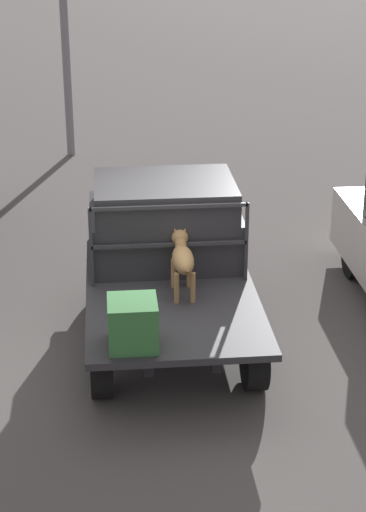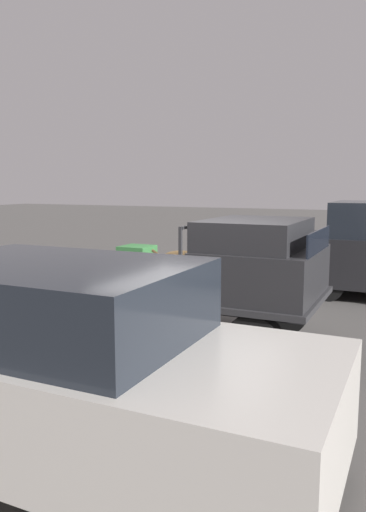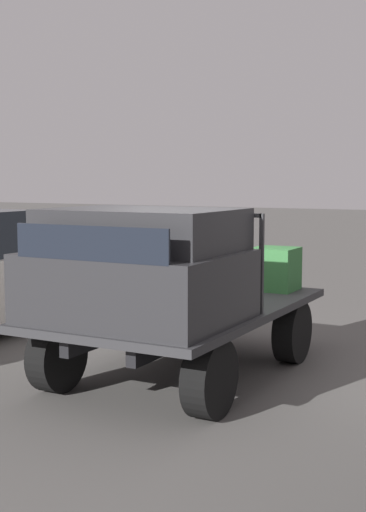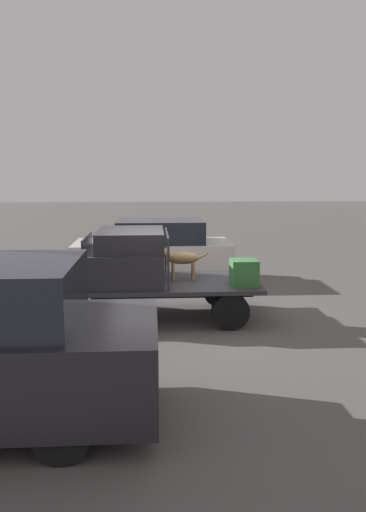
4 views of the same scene
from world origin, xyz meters
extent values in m
plane|color=#514F4C|center=(0.00, 0.00, 0.00)|extent=(80.00, 80.00, 0.00)
cylinder|color=black|center=(1.07, 0.83, 0.35)|extent=(0.70, 0.24, 0.70)
cylinder|color=black|center=(1.07, -0.83, 0.35)|extent=(0.70, 0.24, 0.70)
cylinder|color=black|center=(-1.07, 0.83, 0.35)|extent=(0.70, 0.24, 0.70)
cylinder|color=black|center=(-1.07, -0.83, 0.35)|extent=(0.70, 0.24, 0.70)
cube|color=black|center=(0.00, 0.35, 0.59)|extent=(3.18, 0.10, 0.18)
cube|color=black|center=(0.00, -0.35, 0.59)|extent=(3.18, 0.10, 0.18)
cube|color=#2D2D30|center=(0.00, 0.00, 0.72)|extent=(3.46, 1.99, 0.08)
cube|color=#28282B|center=(0.92, 0.00, 1.09)|extent=(1.51, 1.87, 0.64)
cube|color=#28282B|center=(0.81, 0.00, 1.61)|extent=(1.29, 1.72, 0.40)
cube|color=black|center=(1.67, 0.00, 1.55)|extent=(0.02, 1.53, 0.30)
cube|color=#2D2D30|center=(0.10, 0.91, 1.26)|extent=(0.04, 0.04, 0.98)
cube|color=#2D2D30|center=(0.10, -0.91, 1.26)|extent=(0.04, 0.04, 0.98)
cube|color=#2D2D30|center=(0.10, 0.00, 1.73)|extent=(0.04, 1.83, 0.04)
cube|color=#2D2D30|center=(0.10, 0.00, 1.26)|extent=(0.04, 1.83, 0.04)
cylinder|color=#9E7547|center=(-0.03, -0.04, 0.94)|extent=(0.06, 0.06, 0.36)
cylinder|color=#9E7547|center=(-0.03, -0.22, 0.94)|extent=(0.06, 0.06, 0.36)
cylinder|color=#9E7547|center=(-0.44, -0.04, 0.94)|extent=(0.06, 0.06, 0.36)
cylinder|color=#9E7547|center=(-0.44, -0.22, 0.94)|extent=(0.06, 0.06, 0.36)
ellipsoid|color=olive|center=(-0.24, -0.13, 1.21)|extent=(0.66, 0.25, 0.25)
sphere|color=#9E7547|center=(-0.05, -0.13, 1.16)|extent=(0.11, 0.11, 0.11)
cylinder|color=olive|center=(0.05, -0.13, 1.27)|extent=(0.17, 0.14, 0.17)
sphere|color=olive|center=(0.16, -0.13, 1.32)|extent=(0.20, 0.20, 0.20)
cone|color=#9E7547|center=(0.24, -0.13, 1.30)|extent=(0.11, 0.11, 0.11)
cone|color=olive|center=(0.15, -0.07, 1.40)|extent=(0.06, 0.08, 0.10)
cone|color=olive|center=(0.15, -0.18, 1.40)|extent=(0.06, 0.08, 0.10)
cylinder|color=olive|center=(-0.61, -0.13, 1.23)|extent=(0.28, 0.04, 0.19)
cube|color=#337038|center=(-1.38, 0.50, 1.02)|extent=(0.51, 0.51, 0.51)
cylinder|color=black|center=(1.68, -2.74, 0.30)|extent=(0.60, 0.20, 0.60)
cylinder|color=black|center=(1.68, -4.31, 0.30)|extent=(0.60, 0.20, 0.60)
cylinder|color=black|center=(-0.92, -2.74, 0.30)|extent=(0.60, 0.20, 0.60)
cylinder|color=black|center=(-0.92, -4.31, 0.30)|extent=(0.60, 0.20, 0.60)
cube|color=beige|center=(0.38, -3.53, 0.66)|extent=(4.20, 1.85, 0.82)
cube|color=#1E232B|center=(0.17, -3.53, 1.37)|extent=(2.31, 1.66, 0.59)
cylinder|color=black|center=(1.32, 5.08, 0.30)|extent=(0.60, 0.20, 0.60)
cylinder|color=black|center=(1.32, 3.34, 0.30)|extent=(0.60, 0.20, 0.60)
camera|label=1|loc=(-9.12, 0.72, 5.11)|focal=60.00mm
camera|label=2|loc=(2.81, -6.63, 2.28)|focal=35.00mm
camera|label=3|loc=(6.52, 3.47, 2.09)|focal=50.00mm
camera|label=4|loc=(0.37, 9.83, 2.93)|focal=35.00mm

